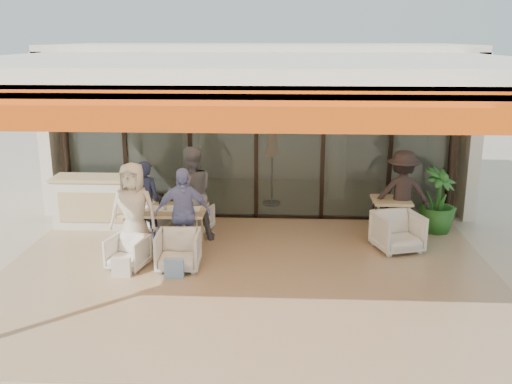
# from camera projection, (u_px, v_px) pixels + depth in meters

# --- Properties ---
(ground) EXTENTS (70.00, 70.00, 0.00)m
(ground) POSITION_uv_depth(u_px,v_px,m) (247.00, 276.00, 9.07)
(ground) COLOR #C6B293
(ground) RESTS_ON ground
(terrace_floor) EXTENTS (8.00, 6.00, 0.01)m
(terrace_floor) POSITION_uv_depth(u_px,v_px,m) (247.00, 276.00, 9.07)
(terrace_floor) COLOR tan
(terrace_floor) RESTS_ON ground
(terrace_structure) EXTENTS (8.00, 6.00, 3.40)m
(terrace_structure) POSITION_uv_depth(u_px,v_px,m) (245.00, 69.00, 7.96)
(terrace_structure) COLOR silver
(terrace_structure) RESTS_ON ground
(glass_storefront) EXTENTS (8.08, 0.10, 3.20)m
(glass_storefront) POSITION_uv_depth(u_px,v_px,m) (256.00, 143.00, 11.54)
(glass_storefront) COLOR #9EADA3
(glass_storefront) RESTS_ON ground
(interior_block) EXTENTS (9.05, 3.62, 3.52)m
(interior_block) POSITION_uv_depth(u_px,v_px,m) (261.00, 100.00, 13.60)
(interior_block) COLOR silver
(interior_block) RESTS_ON ground
(host_counter) EXTENTS (1.85, 0.65, 1.04)m
(host_counter) POSITION_uv_depth(u_px,v_px,m) (102.00, 202.00, 11.29)
(host_counter) COLOR silver
(host_counter) RESTS_ON ground
(dining_table) EXTENTS (1.50, 0.90, 0.93)m
(dining_table) POSITION_uv_depth(u_px,v_px,m) (164.00, 212.00, 10.12)
(dining_table) COLOR #CEB67E
(dining_table) RESTS_ON ground
(chair_far_left) EXTENTS (0.73, 0.71, 0.60)m
(chair_far_left) POSITION_uv_depth(u_px,v_px,m) (154.00, 216.00, 11.15)
(chair_far_left) COLOR silver
(chair_far_left) RESTS_ON ground
(chair_far_right) EXTENTS (0.70, 0.68, 0.59)m
(chair_far_right) POSITION_uv_depth(u_px,v_px,m) (196.00, 217.00, 11.11)
(chair_far_right) COLOR silver
(chair_far_right) RESTS_ON ground
(chair_near_left) EXTENTS (0.70, 0.67, 0.60)m
(chair_near_left) POSITION_uv_depth(u_px,v_px,m) (128.00, 251.00, 9.32)
(chair_near_left) COLOR silver
(chair_near_left) RESTS_ON ground
(chair_near_right) EXTENTS (0.71, 0.67, 0.71)m
(chair_near_right) POSITION_uv_depth(u_px,v_px,m) (178.00, 249.00, 9.26)
(chair_near_right) COLOR silver
(chair_near_right) RESTS_ON ground
(diner_navy) EXTENTS (0.62, 0.48, 1.51)m
(diner_navy) POSITION_uv_depth(u_px,v_px,m) (146.00, 200.00, 10.55)
(diner_navy) COLOR #1B243C
(diner_navy) RESTS_ON ground
(diner_grey) EXTENTS (1.05, 0.95, 1.78)m
(diner_grey) POSITION_uv_depth(u_px,v_px,m) (191.00, 194.00, 10.47)
(diner_grey) COLOR #5C5C60
(diner_grey) RESTS_ON ground
(diner_cream) EXTENTS (0.86, 0.59, 1.67)m
(diner_cream) POSITION_uv_depth(u_px,v_px,m) (134.00, 211.00, 9.66)
(diner_cream) COLOR beige
(diner_cream) RESTS_ON ground
(diner_periwinkle) EXTENTS (0.99, 0.54, 1.59)m
(diner_periwinkle) POSITION_uv_depth(u_px,v_px,m) (183.00, 214.00, 9.63)
(diner_periwinkle) COLOR #6A74B0
(diner_periwinkle) RESTS_ON ground
(tote_bag_cream) EXTENTS (0.30, 0.10, 0.34)m
(tote_bag_cream) POSITION_uv_depth(u_px,v_px,m) (121.00, 268.00, 8.97)
(tote_bag_cream) COLOR silver
(tote_bag_cream) RESTS_ON ground
(tote_bag_blue) EXTENTS (0.30, 0.10, 0.34)m
(tote_bag_blue) POSITION_uv_depth(u_px,v_px,m) (174.00, 269.00, 8.93)
(tote_bag_blue) COLOR #99BFD8
(tote_bag_blue) RESTS_ON ground
(side_table) EXTENTS (0.70, 0.70, 0.74)m
(side_table) POSITION_uv_depth(u_px,v_px,m) (391.00, 205.00, 10.71)
(side_table) COLOR #CEB67E
(side_table) RESTS_ON ground
(side_chair) EXTENTS (0.93, 0.90, 0.77)m
(side_chair) POSITION_uv_depth(u_px,v_px,m) (398.00, 230.00, 10.06)
(side_chair) COLOR silver
(side_chair) RESTS_ON ground
(standing_woman) EXTENTS (1.09, 0.64, 1.67)m
(standing_woman) POSITION_uv_depth(u_px,v_px,m) (402.00, 194.00, 10.70)
(standing_woman) COLOR black
(standing_woman) RESTS_ON ground
(potted_palm) EXTENTS (1.01, 1.01, 1.28)m
(potted_palm) POSITION_uv_depth(u_px,v_px,m) (438.00, 201.00, 10.95)
(potted_palm) COLOR #1E5919
(potted_palm) RESTS_ON ground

